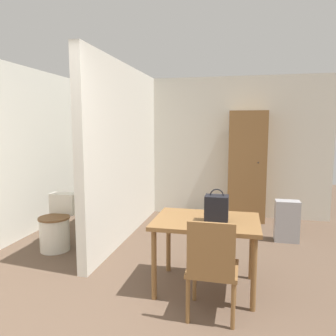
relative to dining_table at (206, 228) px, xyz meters
name	(u,v)px	position (x,y,z in m)	size (l,w,h in m)	color
wall_back	(184,147)	(-0.72, 2.85, 0.61)	(5.13, 0.12, 2.50)	silver
wall_left	(5,154)	(-2.84, 0.72, 0.61)	(0.12, 5.15, 2.50)	silver
partition_wall	(125,153)	(-1.34, 1.37, 0.61)	(0.12, 2.84, 2.50)	silver
dining_table	(206,228)	(0.00, 0.00, 0.00)	(1.03, 0.75, 0.72)	brown
wooden_chair	(212,266)	(0.10, -0.51, -0.16)	(0.44, 0.44, 0.88)	brown
toilet	(57,227)	(-2.06, 0.65, -0.33)	(0.41, 0.55, 0.72)	silver
handbag	(217,208)	(0.10, -0.06, 0.22)	(0.22, 0.17, 0.32)	black
wooden_cabinet	(247,167)	(0.43, 2.58, 0.31)	(0.63, 0.41, 1.89)	brown
space_heater	(287,221)	(0.98, 1.62, -0.34)	(0.33, 0.20, 0.59)	#9E9EA3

